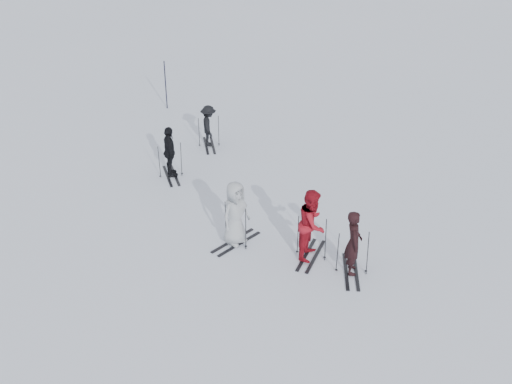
% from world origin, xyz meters
% --- Properties ---
extents(ground, '(120.00, 120.00, 0.00)m').
position_xyz_m(ground, '(0.00, 0.00, 0.00)').
color(ground, silver).
rests_on(ground, ground).
extents(skier_near_dark, '(0.45, 0.65, 1.73)m').
position_xyz_m(skier_near_dark, '(2.43, -1.42, 0.87)').
color(skier_near_dark, black).
rests_on(skier_near_dark, ground).
extents(skier_red, '(1.01, 1.13, 1.93)m').
position_xyz_m(skier_red, '(1.46, -0.70, 0.96)').
color(skier_red, maroon).
rests_on(skier_red, ground).
extents(skier_grey, '(1.02, 1.04, 1.81)m').
position_xyz_m(skier_grey, '(-0.54, -0.07, 0.91)').
color(skier_grey, '#9FA5A8').
rests_on(skier_grey, ground).
extents(skier_uphill_left, '(0.68, 1.07, 1.69)m').
position_xyz_m(skier_uphill_left, '(-2.80, 3.93, 0.85)').
color(skier_uphill_left, black).
rests_on(skier_uphill_left, ground).
extents(skier_uphill_far, '(0.71, 1.04, 1.49)m').
position_xyz_m(skier_uphill_far, '(-1.72, 6.37, 0.75)').
color(skier_uphill_far, black).
rests_on(skier_uphill_far, ground).
extents(skis_near_dark, '(1.72, 0.98, 1.22)m').
position_xyz_m(skis_near_dark, '(2.43, -1.42, 0.61)').
color(skis_near_dark, black).
rests_on(skis_near_dark, ground).
extents(skis_red, '(1.88, 1.42, 1.22)m').
position_xyz_m(skis_red, '(1.46, -0.70, 0.61)').
color(skis_red, black).
rests_on(skis_red, ground).
extents(skis_grey, '(1.84, 1.77, 1.22)m').
position_xyz_m(skis_grey, '(-0.54, -0.07, 0.61)').
color(skis_grey, black).
rests_on(skis_grey, ground).
extents(skis_uphill_left, '(1.79, 1.28, 1.17)m').
position_xyz_m(skis_uphill_left, '(-2.80, 3.93, 0.59)').
color(skis_uphill_left, black).
rests_on(skis_uphill_left, ground).
extents(skis_uphill_far, '(1.69, 1.08, 1.15)m').
position_xyz_m(skis_uphill_far, '(-1.72, 6.37, 0.57)').
color(skis_uphill_far, black).
rests_on(skis_uphill_far, ground).
extents(piste_marker, '(0.05, 0.05, 2.00)m').
position_xyz_m(piste_marker, '(-3.74, 10.13, 1.00)').
color(piste_marker, black).
rests_on(piste_marker, ground).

